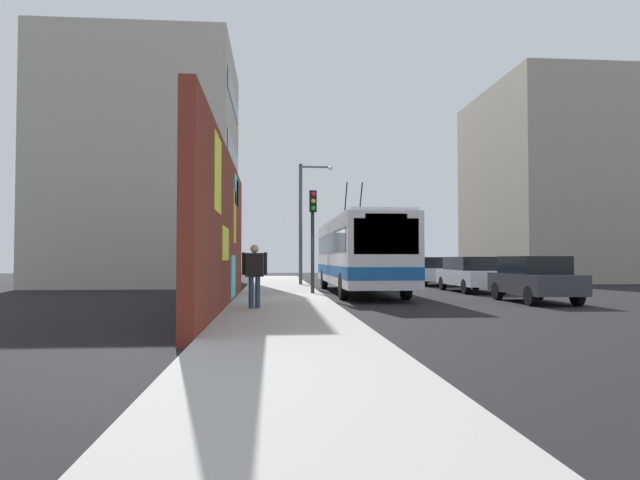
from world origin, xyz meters
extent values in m
plane|color=black|center=(0.00, 0.00, 0.00)|extent=(80.00, 80.00, 0.00)
cube|color=#ADA8A0|center=(0.00, 1.60, 0.07)|extent=(48.00, 3.20, 0.15)
cube|color=maroon|center=(-3.99, 3.35, 2.30)|extent=(14.02, 0.30, 4.61)
cube|color=#33D8E5|center=(-1.82, 3.19, 0.92)|extent=(1.82, 0.02, 1.38)
cube|color=#33D8E5|center=(-0.50, 3.19, 3.88)|extent=(1.81, 0.02, 1.04)
cube|color=yellow|center=(-1.25, 3.19, 2.92)|extent=(1.07, 0.02, 1.78)
cube|color=yellow|center=(-4.90, 3.19, 1.90)|extent=(1.96, 0.02, 0.91)
cube|color=yellow|center=(-7.18, 3.19, 3.48)|extent=(1.52, 0.02, 1.80)
cube|color=#33D8E5|center=(-0.03, 3.19, 3.83)|extent=(0.98, 0.02, 1.00)
cube|color=#B2A899|center=(12.43, 9.20, 6.61)|extent=(9.93, 9.93, 13.22)
cube|color=black|center=(12.43, 4.22, 4.40)|extent=(8.44, 0.04, 1.10)
cube|color=black|center=(12.43, 4.22, 7.60)|extent=(8.44, 0.04, 1.10)
cube|color=black|center=(12.43, 4.22, 10.80)|extent=(8.44, 0.04, 1.10)
cube|color=#9E937F|center=(17.44, -17.00, 6.63)|extent=(12.62, 8.22, 13.26)
cube|color=black|center=(17.44, -21.13, 4.40)|extent=(10.73, 0.04, 1.10)
cube|color=black|center=(17.44, -21.13, 7.60)|extent=(10.73, 0.04, 1.10)
cube|color=black|center=(17.44, -21.13, 10.80)|extent=(10.73, 0.04, 1.10)
cube|color=silver|center=(3.75, -1.80, 1.77)|extent=(12.09, 2.54, 2.64)
cube|color=silver|center=(3.75, -1.80, 3.15)|extent=(11.60, 2.34, 0.12)
cube|color=#1959A5|center=(3.75, -1.80, 1.00)|extent=(12.11, 2.56, 0.44)
cube|color=black|center=(-2.28, -1.80, 2.23)|extent=(0.04, 2.16, 1.19)
cube|color=black|center=(3.75, -1.80, 2.16)|extent=(11.12, 2.57, 0.84)
cube|color=orange|center=(-2.27, -1.80, 2.84)|extent=(0.06, 1.40, 0.28)
cylinder|color=black|center=(5.56, -2.15, 3.99)|extent=(1.43, 0.06, 2.00)
cylinder|color=black|center=(5.56, -1.45, 3.99)|extent=(1.43, 0.06, 2.00)
cylinder|color=black|center=(-0.12, -2.95, 0.50)|extent=(1.00, 0.28, 1.00)
cylinder|color=black|center=(-0.12, -0.65, 0.50)|extent=(1.00, 0.28, 1.00)
cylinder|color=black|center=(7.62, -2.95, 0.50)|extent=(1.00, 0.28, 1.00)
cylinder|color=black|center=(7.62, -0.65, 0.50)|extent=(1.00, 0.28, 1.00)
cube|color=#38383D|center=(-1.88, -7.00, 0.65)|extent=(4.06, 1.74, 0.66)
cube|color=black|center=(-1.80, -7.00, 1.28)|extent=(2.44, 1.56, 0.60)
cylinder|color=black|center=(-3.22, -7.77, 0.32)|extent=(0.64, 0.22, 0.64)
cylinder|color=black|center=(-3.22, -6.23, 0.32)|extent=(0.64, 0.22, 0.64)
cylinder|color=black|center=(-0.54, -7.77, 0.32)|extent=(0.64, 0.22, 0.64)
cylinder|color=black|center=(-0.54, -6.23, 0.32)|extent=(0.64, 0.22, 0.64)
cube|color=white|center=(4.38, -7.00, 0.65)|extent=(4.91, 1.81, 0.66)
cube|color=black|center=(4.47, -7.00, 1.28)|extent=(2.95, 1.63, 0.60)
cylinder|color=black|center=(2.76, -7.80, 0.32)|extent=(0.64, 0.22, 0.64)
cylinder|color=black|center=(2.76, -6.20, 0.32)|extent=(0.64, 0.22, 0.64)
cylinder|color=black|center=(6.00, -7.80, 0.32)|extent=(0.64, 0.22, 0.64)
cylinder|color=black|center=(6.00, -6.20, 0.32)|extent=(0.64, 0.22, 0.64)
cube|color=#B7B7BC|center=(10.56, -7.00, 0.65)|extent=(4.27, 1.92, 0.66)
cube|color=black|center=(10.64, -7.00, 1.28)|extent=(2.56, 1.73, 0.60)
cylinder|color=black|center=(9.15, -7.86, 0.32)|extent=(0.64, 0.22, 0.64)
cylinder|color=black|center=(9.15, -6.14, 0.32)|extent=(0.64, 0.22, 0.64)
cylinder|color=black|center=(11.97, -7.86, 0.32)|extent=(0.64, 0.22, 0.64)
cylinder|color=black|center=(11.97, -6.14, 0.32)|extent=(0.64, 0.22, 0.64)
cube|color=navy|center=(17.00, -7.00, 0.65)|extent=(4.83, 1.92, 0.66)
cube|color=black|center=(17.10, -7.00, 1.28)|extent=(2.90, 1.73, 0.60)
cylinder|color=black|center=(15.41, -7.86, 0.32)|extent=(0.64, 0.22, 0.64)
cylinder|color=black|center=(15.41, -6.14, 0.32)|extent=(0.64, 0.22, 0.64)
cylinder|color=black|center=(18.60, -7.86, 0.32)|extent=(0.64, 0.22, 0.64)
cylinder|color=black|center=(18.60, -6.14, 0.32)|extent=(0.64, 0.22, 0.64)
cylinder|color=#2D3F59|center=(-5.05, 2.31, 0.58)|extent=(0.14, 0.14, 0.86)
cylinder|color=#2D3F59|center=(-5.05, 2.49, 0.58)|extent=(0.14, 0.14, 0.86)
cube|color=black|center=(-5.05, 2.40, 1.33)|extent=(0.22, 0.50, 0.64)
cylinder|color=black|center=(-5.05, 2.10, 1.36)|extent=(0.09, 0.09, 0.61)
cylinder|color=black|center=(-5.05, 2.70, 1.36)|extent=(0.09, 0.09, 0.61)
sphere|color=tan|center=(-5.05, 2.40, 1.77)|extent=(0.23, 0.23, 0.23)
cylinder|color=#2D382D|center=(1.62, 0.35, 2.16)|extent=(0.14, 0.14, 4.03)
cube|color=black|center=(1.40, 0.35, 3.73)|extent=(0.20, 0.28, 0.84)
sphere|color=red|center=(1.29, 0.35, 4.01)|extent=(0.18, 0.18, 0.18)
sphere|color=yellow|center=(1.29, 0.35, 3.73)|extent=(0.18, 0.18, 0.18)
sphere|color=green|center=(1.29, 0.35, 3.45)|extent=(0.18, 0.18, 0.18)
cylinder|color=#4C4C51|center=(9.27, 0.45, 3.33)|extent=(0.18, 0.18, 6.36)
cylinder|color=#4C4C51|center=(9.27, -0.34, 6.36)|extent=(0.10, 1.59, 0.10)
ellipsoid|color=silver|center=(9.27, -1.14, 6.31)|extent=(0.44, 0.28, 0.20)
camera|label=1|loc=(-20.61, 1.90, 1.49)|focal=31.91mm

